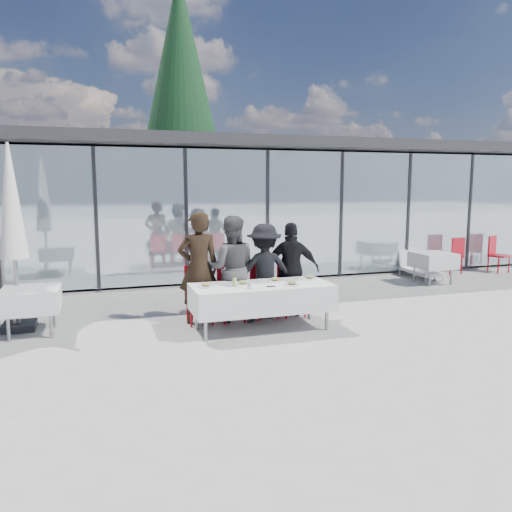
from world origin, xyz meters
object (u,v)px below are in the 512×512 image
Objects in this scene: diner_c at (264,271)px; spare_chair_b at (454,254)px; diner_chair_a at (198,291)px; diner_chair_d at (290,285)px; plate_a at (206,285)px; dining_table at (262,297)px; diner_d at (292,269)px; diner_chair_c at (263,287)px; market_umbrella at (12,212)px; plate_b at (243,283)px; plate_c at (275,280)px; conifer_tree at (181,91)px; diner_chair_b at (231,289)px; spare_chair_a at (496,252)px; spare_table_right at (433,260)px; plate_d at (309,278)px; diner_b at (231,269)px; juice_bottle at (235,282)px; folded_eyeglasses at (271,286)px; spare_table_left at (31,300)px; lounger at (417,267)px; plate_extra at (292,284)px.

spare_chair_b is (6.20, 2.64, -0.30)m from diner_c.
diner_chair_d is (1.69, 0.00, 0.00)m from diner_chair_a.
plate_a is at bearing -90.49° from diner_chair_a.
spare_chair_b is at bearing -151.14° from diner_c.
diner_d reaches higher than dining_table.
diner_chair_c is 4.30m from market_umbrella.
plate_b is 1.00× the size of plate_c.
diner_chair_b is at bearing -95.57° from conifer_tree.
spare_chair_a is at bearing -53.69° from conifer_tree.
plate_a is 1.00× the size of plate_c.
spare_table_right is (5.45, 1.69, 0.02)m from diner_chair_b.
spare_chair_b is 0.09× the size of conifer_tree.
diner_b is at bearing 157.52° from plate_d.
diner_chair_a is 6.25m from spare_table_right.
plate_a is at bearing -156.13° from spare_chair_b.
plate_d is 2.05× the size of juice_bottle.
diner_b reaches higher than dining_table.
spare_table_left is at bearing 163.38° from folded_eyeglasses.
diner_chair_a is 1.17m from diner_chair_c.
spare_chair_a reaches higher than folded_eyeglasses.
plate_a and plate_b have the same top height.
folded_eyeglasses is at bearing -20.13° from market_umbrella.
diner_chair_b is 0.33× the size of market_umbrella.
diner_b is at bearing -90.00° from diner_chair_b.
diner_chair_d is at bearing -158.69° from spare_table_right.
folded_eyeglasses is 6.31m from lounger.
dining_table is 0.75× the size of market_umbrella.
plate_b is at bearing -148.26° from diner_chair_d.
diner_chair_c is 0.72× the size of lounger.
spare_chair_b is (10.02, 2.50, -0.02)m from spare_table_left.
spare_chair_a is at bearing 22.86° from dining_table.
diner_b is 3.24m from spare_table_left.
spare_chair_b reaches higher than juice_bottle.
diner_b is 0.64m from plate_b.
spare_table_left is at bearing -54.54° from market_umbrella.
plate_a is 0.29× the size of spare_chair_b.
dining_table is at bearing 73.90° from diner_c.
diner_b is 1.18m from diner_chair_d.
spare_table_left is at bearing 178.25° from diner_chair_b.
diner_chair_b reaches higher than plate_d.
diner_chair_d is (0.52, 0.05, -0.30)m from diner_c.
market_umbrella is at bearing 159.67° from juice_bottle.
spare_chair_b is 12.22m from conifer_tree.
spare_table_left is at bearing 16.17° from diner_d.
lounger is (5.62, 2.53, -0.28)m from diner_chair_b.
spare_chair_b is at bearing 22.71° from diner_chair_c.
diner_chair_c is (1.17, 0.00, 0.00)m from diner_chair_a.
plate_b and plate_extra have the same top height.
juice_bottle is at bearing -153.99° from spare_chair_b.
market_umbrella reaches higher than plate_c.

